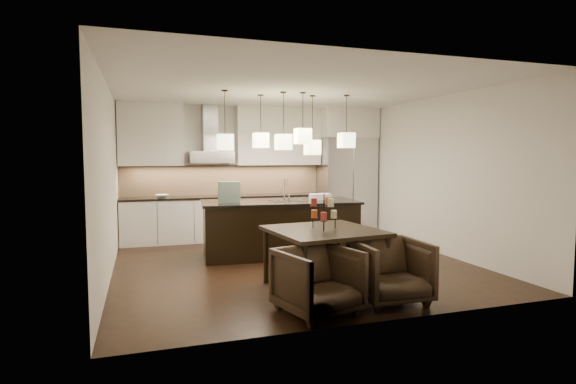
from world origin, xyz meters
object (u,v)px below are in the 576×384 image
object	(u,v)px
armchair_right	(390,271)
refrigerator	(346,186)
island_body	(280,229)
dining_table	(324,259)
armchair_left	(318,281)

from	to	relation	value
armchair_right	refrigerator	bearing A→B (deg)	72.52
island_body	armchair_right	bearing A→B (deg)	-74.34
dining_table	armchair_left	bearing A→B (deg)	-123.06
island_body	armchair_right	distance (m)	2.89
island_body	armchair_left	distance (m)	2.99
island_body	dining_table	distance (m)	2.11
refrigerator	island_body	bearing A→B (deg)	-140.44
dining_table	armchair_right	distance (m)	0.92
island_body	armchair_right	world-z (taller)	island_body
refrigerator	armchair_right	size ratio (longest dim) A/B	2.60
island_body	dining_table	bearing A→B (deg)	-85.66
island_body	armchair_left	bearing A→B (deg)	-93.39
island_body	armchair_right	xyz separation A→B (m)	(0.51, -2.84, -0.08)
island_body	dining_table	xyz separation A→B (m)	(-0.05, -2.11, -0.06)
armchair_left	armchair_right	xyz separation A→B (m)	(0.97, 0.11, 0.01)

